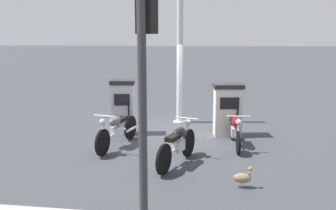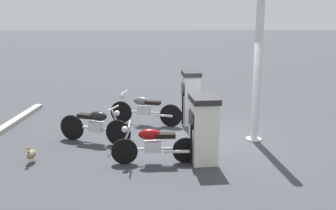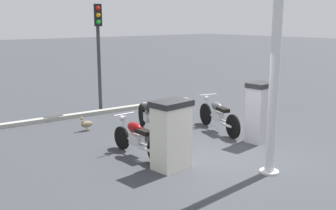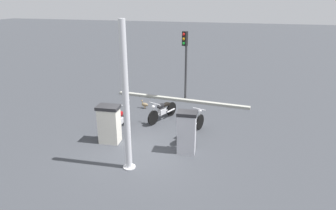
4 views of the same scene
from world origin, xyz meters
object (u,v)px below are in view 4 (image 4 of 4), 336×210
at_px(canopy_support_pole, 126,102).
at_px(fuel_pump_near, 187,132).
at_px(motorcycle_near_pump, 192,125).
at_px(motorcycle_extra, 162,110).
at_px(motorcycle_far_pump, 119,120).
at_px(roadside_traffic_light, 185,54).
at_px(wandering_duck, 145,104).
at_px(fuel_pump_far, 109,124).

bearing_deg(canopy_support_pole, fuel_pump_near, -46.25).
distance_m(motorcycle_near_pump, motorcycle_extra, 1.98).
bearing_deg(motorcycle_near_pump, motorcycle_far_pump, 95.11).
xyz_separation_m(motorcycle_extra, roadside_traffic_light, (3.16, -0.32, 2.00)).
bearing_deg(fuel_pump_near, roadside_traffic_light, 13.22).
height_order(motorcycle_far_pump, roadside_traffic_light, roadside_traffic_light).
height_order(wandering_duck, canopy_support_pole, canopy_support_pole).
bearing_deg(fuel_pump_near, fuel_pump_far, 90.00).
distance_m(fuel_pump_near, wandering_duck, 4.83).
relative_size(motorcycle_near_pump, canopy_support_pole, 0.45).
distance_m(motorcycle_far_pump, roadside_traffic_light, 5.34).
bearing_deg(fuel_pump_far, fuel_pump_near, -90.00).
bearing_deg(motorcycle_far_pump, canopy_support_pole, -149.70).
height_order(fuel_pump_near, motorcycle_near_pump, fuel_pump_near).
relative_size(fuel_pump_near, wandering_duck, 3.68).
xyz_separation_m(motorcycle_far_pump, roadside_traffic_light, (4.62, -1.74, 2.02)).
distance_m(wandering_duck, roadside_traffic_light, 3.39).
distance_m(motorcycle_far_pump, canopy_support_pole, 3.51).
relative_size(fuel_pump_far, motorcycle_far_pump, 0.77).
height_order(fuel_pump_near, wandering_duck, fuel_pump_near).
bearing_deg(fuel_pump_far, canopy_support_pole, -136.90).
xyz_separation_m(motorcycle_far_pump, wandering_duck, (2.69, -0.13, -0.25)).
distance_m(motorcycle_near_pump, motorcycle_far_pump, 3.01).
height_order(fuel_pump_near, fuel_pump_far, fuel_pump_near).
bearing_deg(motorcycle_extra, wandering_duck, 46.29).
bearing_deg(motorcycle_far_pump, roadside_traffic_light, -20.65).
distance_m(fuel_pump_far, motorcycle_far_pump, 1.14).
bearing_deg(motorcycle_near_pump, motorcycle_extra, 53.03).
height_order(fuel_pump_near, motorcycle_extra, fuel_pump_near).
xyz_separation_m(motorcycle_extra, canopy_support_pole, (-4.05, -0.09, 1.78)).
xyz_separation_m(fuel_pump_far, wandering_duck, (3.78, -0.02, -0.55)).
relative_size(fuel_pump_far, canopy_support_pole, 0.31).
distance_m(roadside_traffic_light, canopy_support_pole, 7.22).
relative_size(wandering_duck, canopy_support_pole, 0.09).
relative_size(fuel_pump_far, wandering_duck, 3.48).
bearing_deg(fuel_pump_near, motorcycle_far_pump, 70.47).
bearing_deg(fuel_pump_near, canopy_support_pole, 133.75).
distance_m(fuel_pump_far, roadside_traffic_light, 6.19).
relative_size(roadside_traffic_light, canopy_support_pole, 0.77).
bearing_deg(wandering_duck, motorcycle_near_pump, -130.16).
height_order(motorcycle_near_pump, motorcycle_extra, motorcycle_extra).
distance_m(wandering_duck, canopy_support_pole, 5.83).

